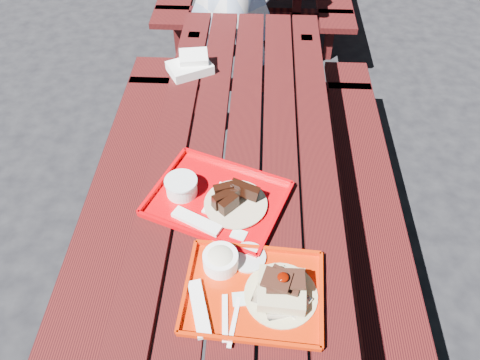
{
  "coord_description": "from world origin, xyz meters",
  "views": [
    {
      "loc": [
        0.06,
        -1.29,
        2.05
      ],
      "look_at": [
        0.0,
        -0.15,
        0.82
      ],
      "focal_mm": 35.0,
      "sensor_mm": 36.0,
      "label": 1
    }
  ],
  "objects": [
    {
      "name": "near_tray",
      "position": [
        0.06,
        -0.54,
        0.78
      ],
      "size": [
        0.44,
        0.36,
        0.13
      ],
      "color": "red",
      "rests_on": "picnic_table_near"
    },
    {
      "name": "far_tray",
      "position": [
        -0.09,
        -0.2,
        0.77
      ],
      "size": [
        0.56,
        0.5,
        0.08
      ],
      "color": "#C60007",
      "rests_on": "picnic_table_near"
    },
    {
      "name": "picnic_table_near",
      "position": [
        -0.0,
        0.0,
        0.56
      ],
      "size": [
        1.41,
        2.4,
        0.75
      ],
      "color": "#3F0E0C",
      "rests_on": "ground"
    },
    {
      "name": "white_cloth",
      "position": [
        -0.27,
        0.62,
        0.78
      ],
      "size": [
        0.24,
        0.22,
        0.08
      ],
      "color": "white",
      "rests_on": "picnic_table_near"
    },
    {
      "name": "ground",
      "position": [
        0.0,
        0.0,
        0.0
      ],
      "size": [
        60.0,
        60.0,
        0.0
      ],
      "primitive_type": "plane",
      "color": "black",
      "rests_on": "ground"
    }
  ]
}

